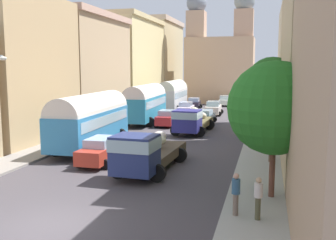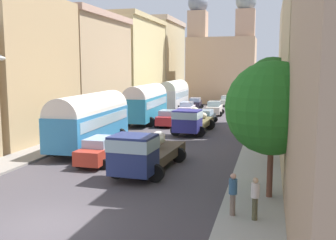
{
  "view_description": "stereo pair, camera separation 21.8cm",
  "coord_description": "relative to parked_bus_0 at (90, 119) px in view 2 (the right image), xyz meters",
  "views": [
    {
      "loc": [
        7.59,
        -12.17,
        5.78
      ],
      "look_at": [
        0.0,
        17.46,
        1.59
      ],
      "focal_mm": 41.58,
      "sensor_mm": 36.0,
      "label": 1
    },
    {
      "loc": [
        7.81,
        -12.11,
        5.78
      ],
      "look_at": [
        0.0,
        17.46,
        1.59
      ],
      "focal_mm": 41.58,
      "sensor_mm": 36.0,
      "label": 2
    }
  ],
  "objects": [
    {
      "name": "roadside_tree_0",
      "position": [
        12.44,
        -8.05,
        1.91
      ],
      "size": [
        4.03,
        4.03,
        6.07
      ],
      "color": "brown",
      "rests_on": "ground"
    },
    {
      "name": "car_3",
      "position": [
        2.57,
        -3.99,
        -1.33
      ],
      "size": [
        2.16,
        4.08,
        1.59
      ],
      "color": "#B63424",
      "rests_on": "ground"
    },
    {
      "name": "building_right_2",
      "position": [
        15.62,
        12.71,
        3.39
      ],
      "size": [
        5.15,
        9.55,
        11.06
      ],
      "color": "beige",
      "rests_on": "ground"
    },
    {
      "name": "pedestrian_2",
      "position": [
        11.09,
        -10.65,
        -1.1
      ],
      "size": [
        0.42,
        0.42,
        1.79
      ],
      "color": "#79675B",
      "rests_on": "ground"
    },
    {
      "name": "car_0",
      "position": [
        5.85,
        14.03,
        -1.41
      ],
      "size": [
        2.46,
        4.41,
        1.42
      ],
      "color": "black",
      "rests_on": "ground"
    },
    {
      "name": "parked_bus_0",
      "position": [
        0.0,
        0.0,
        0.0
      ],
      "size": [
        3.56,
        9.41,
        3.91
      ],
      "color": "teal",
      "rests_on": "ground"
    },
    {
      "name": "car_6",
      "position": [
        2.36,
        27.4,
        -1.35
      ],
      "size": [
        2.29,
        3.71,
        1.56
      ],
      "color": "#241F2E",
      "rests_on": "ground"
    },
    {
      "name": "car_4",
      "position": [
        2.64,
        11.42,
        -1.34
      ],
      "size": [
        2.27,
        3.92,
        1.58
      ],
      "color": "red",
      "rests_on": "ground"
    },
    {
      "name": "building_left_3",
      "position": [
        -6.71,
        27.6,
        4.25
      ],
      "size": [
        6.04,
        14.83,
        12.73
      ],
      "color": "#D3C085",
      "rests_on": "ground"
    },
    {
      "name": "car_2",
      "position": [
        6.01,
        33.18,
        -1.36
      ],
      "size": [
        2.21,
        4.19,
        1.56
      ],
      "color": "silver",
      "rests_on": "ground"
    },
    {
      "name": "cargo_truck_0",
      "position": [
        5.84,
        -5.45,
        -0.92
      ],
      "size": [
        3.24,
        7.25,
        2.39
      ],
      "color": "navy",
      "rests_on": "ground"
    },
    {
      "name": "pedestrian_0",
      "position": [
        11.93,
        -10.89,
        -1.12
      ],
      "size": [
        0.43,
        0.43,
        1.76
      ],
      "color": "#504F36",
      "rests_on": "ground"
    },
    {
      "name": "building_left_2",
      "position": [
        -6.85,
        12.96,
        3.57
      ],
      "size": [
        6.35,
        12.88,
        11.35
      ],
      "color": "tan",
      "rests_on": "ground"
    },
    {
      "name": "building_right_1",
      "position": [
        15.05,
        -0.19,
        4.41
      ],
      "size": [
        4.43,
        14.93,
        13.04
      ],
      "color": "tan",
      "rests_on": "ground"
    },
    {
      "name": "sidewalk_right",
      "position": [
        11.79,
        14.04,
        -2.07
      ],
      "size": [
        2.5,
        70.0,
        0.14
      ],
      "primitive_type": "cube",
      "color": "#A9A9A1",
      "rests_on": "ground"
    },
    {
      "name": "roadside_tree_2",
      "position": [
        12.44,
        5.82,
        2.42
      ],
      "size": [
        3.96,
        3.96,
        6.56
      ],
      "color": "brown",
      "rests_on": "ground"
    },
    {
      "name": "ground_plane",
      "position": [
        4.54,
        14.04,
        -2.14
      ],
      "size": [
        154.0,
        154.0,
        0.0
      ],
      "primitive_type": "plane",
      "color": "#474146"
    },
    {
      "name": "pedestrian_3",
      "position": [
        12.55,
        5.71,
        -1.18
      ],
      "size": [
        0.52,
        0.52,
        1.7
      ],
      "color": "#1C2648",
      "rests_on": "ground"
    },
    {
      "name": "sidewalk_left",
      "position": [
        -2.71,
        14.04,
        -2.07
      ],
      "size": [
        2.5,
        70.0,
        0.14
      ],
      "primitive_type": "cube",
      "color": "gray",
      "rests_on": "ground"
    },
    {
      "name": "cargo_truck_1",
      "position": [
        5.81,
        7.66,
        -0.95
      ],
      "size": [
        3.23,
        7.05,
        2.24
      ],
      "color": "navy",
      "rests_on": "ground"
    },
    {
      "name": "distant_church",
      "position": [
        4.54,
        38.61,
        4.04
      ],
      "size": [
        10.64,
        7.82,
        17.32
      ],
      "color": "tan",
      "rests_on": "ground"
    },
    {
      "name": "car_1",
      "position": [
        5.86,
        21.41,
        -1.3
      ],
      "size": [
        2.3,
        4.22,
        1.68
      ],
      "color": "beige",
      "rests_on": "ground"
    },
    {
      "name": "pedestrian_4",
      "position": [
        11.7,
        7.62,
        -1.14
      ],
      "size": [
        0.44,
        0.44,
        1.72
      ],
      "color": "#43513A",
      "rests_on": "ground"
    },
    {
      "name": "roadside_tree_1",
      "position": [
        12.44,
        -1.54,
        1.76
      ],
      "size": [
        2.93,
        2.93,
        5.38
      ],
      "color": "brown",
      "rests_on": "ground"
    },
    {
      "name": "parked_bus_2",
      "position": [
        -0.01,
        24.74,
        0.08
      ],
      "size": [
        3.33,
        8.68,
        4.0
      ],
      "color": "silver",
      "rests_on": "ground"
    },
    {
      "name": "building_left_1",
      "position": [
        -6.08,
        1.31,
        3.44
      ],
      "size": [
        4.23,
        9.92,
        11.15
      ],
      "color": "tan",
      "rests_on": "ground"
    },
    {
      "name": "pedestrian_1",
      "position": [
        12.33,
        1.54,
        -1.14
      ],
      "size": [
        0.53,
        0.53,
        1.77
      ],
      "color": "navy",
      "rests_on": "ground"
    },
    {
      "name": "building_left_4",
      "position": [
        -6.59,
        42.34,
        4.9
      ],
      "size": [
        5.78,
        14.02,
        14.0
      ],
      "color": "tan",
      "rests_on": "ground"
    },
    {
      "name": "parked_bus_1",
      "position": [
        -0.11,
        13.15,
        0.05
      ],
      "size": [
        3.54,
        9.21,
        3.97
      ],
      "color": "teal",
      "rests_on": "ground"
    },
    {
      "name": "car_5",
      "position": [
        2.69,
        20.35,
        -1.32
      ],
      "size": [
        2.27,
        4.03,
        1.62
      ],
      "color": "silver",
      "rests_on": "ground"
    }
  ]
}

